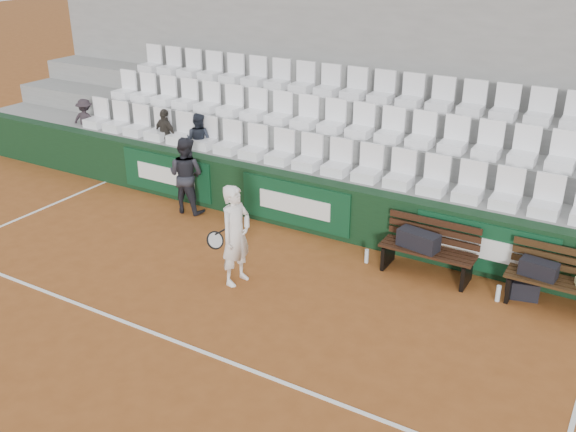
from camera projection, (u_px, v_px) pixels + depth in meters
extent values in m
plane|color=brown|center=(167.00, 338.00, 8.68)|extent=(80.00, 80.00, 0.00)
cube|color=white|center=(167.00, 338.00, 8.67)|extent=(18.00, 0.06, 0.01)
cube|color=black|center=(309.00, 204.00, 11.61)|extent=(18.00, 0.30, 1.00)
cube|color=#0C381E|center=(167.00, 175.00, 12.95)|extent=(2.20, 0.04, 0.82)
cube|color=#0C381E|center=(295.00, 204.00, 11.57)|extent=(2.20, 0.04, 0.82)
cube|color=#0C381E|center=(484.00, 248.00, 9.99)|extent=(2.20, 0.04, 0.82)
cube|color=gray|center=(325.00, 193.00, 12.11)|extent=(18.00, 0.95, 1.00)
cube|color=gray|center=(347.00, 167.00, 12.76)|extent=(18.00, 0.95, 1.45)
cube|color=gray|center=(368.00, 144.00, 13.42)|extent=(18.00, 0.95, 1.90)
cube|color=gray|center=(383.00, 79.00, 13.39)|extent=(18.00, 0.30, 4.40)
cube|color=white|center=(322.00, 155.00, 11.63)|extent=(11.90, 0.44, 0.63)
cube|color=white|center=(346.00, 118.00, 12.20)|extent=(11.90, 0.44, 0.63)
cube|color=silver|center=(367.00, 85.00, 12.76)|extent=(11.90, 0.44, 0.63)
cube|color=black|center=(426.00, 262.00, 10.18)|extent=(1.50, 0.56, 0.45)
cube|color=#372210|center=(557.00, 295.00, 9.27)|extent=(1.50, 0.56, 0.45)
cube|color=black|center=(418.00, 240.00, 10.08)|extent=(0.69, 0.39, 0.28)
cube|color=black|center=(539.00, 269.00, 9.27)|extent=(0.55, 0.30, 0.24)
cube|color=black|center=(522.00, 288.00, 9.60)|extent=(0.52, 0.39, 0.29)
cylinder|color=silver|center=(367.00, 256.00, 10.59)|extent=(0.07, 0.07, 0.24)
cylinder|color=silver|center=(498.00, 293.00, 9.50)|extent=(0.07, 0.07, 0.26)
imported|color=white|center=(236.00, 235.00, 9.75)|extent=(0.45, 0.63, 1.61)
torus|color=black|center=(215.00, 240.00, 10.01)|extent=(0.19, 0.30, 0.26)
cylinder|color=black|center=(222.00, 231.00, 9.87)|extent=(0.26, 0.03, 0.20)
imported|color=#202129|center=(186.00, 175.00, 12.28)|extent=(0.78, 0.64, 1.50)
imported|color=#271F25|center=(83.00, 102.00, 14.42)|extent=(0.74, 0.56, 1.02)
imported|color=#2E2A25|center=(164.00, 114.00, 13.31)|extent=(0.68, 0.38, 1.10)
imported|color=#1F232E|center=(197.00, 119.00, 12.89)|extent=(0.61, 0.50, 1.14)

